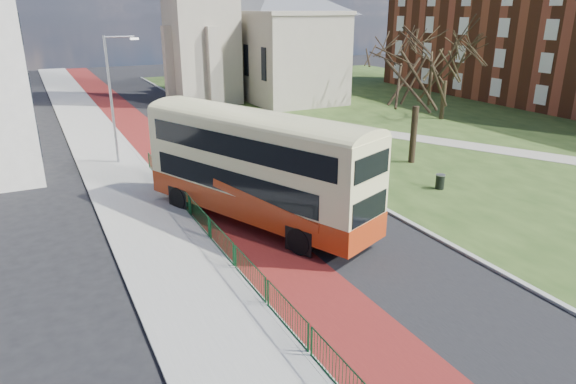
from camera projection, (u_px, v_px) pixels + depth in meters
ground at (312, 263)px, 20.61m from camera, size 160.00×160.00×0.00m
road_carriageway at (197, 146)px, 38.04m from camera, size 9.00×120.00×0.01m
bus_lane at (161, 151)px, 36.89m from camera, size 3.40×120.00×0.01m
pavement_west at (106, 156)px, 35.25m from camera, size 4.00×120.00×0.12m
kerb_west at (136, 153)px, 36.10m from camera, size 0.25×120.00×0.13m
kerb_east at (245, 134)px, 41.65m from camera, size 0.25×80.00×0.13m
grass_green at (433, 113)px, 50.12m from camera, size 40.00×80.00×0.04m
footpath at (483, 148)px, 37.48m from camera, size 18.84×32.82×0.03m
pedestrian_railing at (209, 228)px, 22.52m from camera, size 0.07×24.00×1.12m
brick_terrace at (559, 38)px, 52.12m from camera, size 10.30×44.30×13.50m
streetlamp at (113, 94)px, 32.32m from camera, size 2.13×0.18×8.00m
bus at (256, 163)px, 23.63m from camera, size 7.42×12.45×5.15m
winter_tree_near at (420, 59)px, 31.74m from camera, size 7.91×7.91×9.61m
winter_tree_far at (448, 50)px, 45.27m from camera, size 6.91×6.91×8.90m
litter_bin at (440, 182)px, 28.85m from camera, size 0.58×0.58×0.85m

